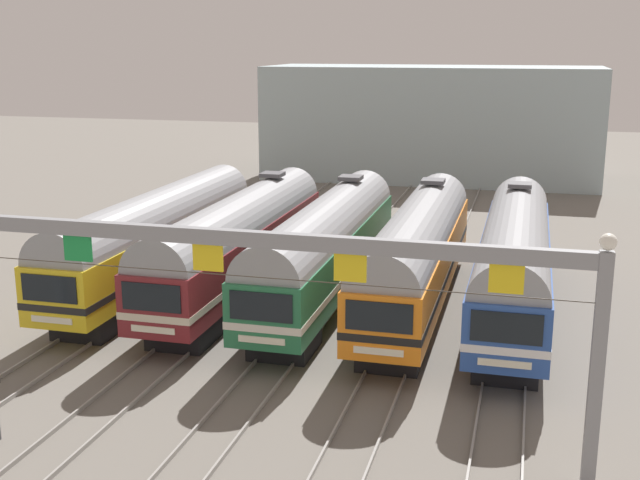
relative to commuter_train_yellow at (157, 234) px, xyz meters
The scene contains 9 objects.
ground_plane 8.69m from the commuter_train_yellow, ahead, with size 160.00×160.00×0.00m, color slate.
track_bed 19.09m from the commuter_train_yellow, 64.08° to the left, with size 18.04×70.00×0.15m.
commuter_train_yellow is the anchor object (origin of this frame).
commuter_train_maroon 4.13m from the commuter_train_yellow, ahead, with size 2.88×18.06×5.05m.
commuter_train_green 8.27m from the commuter_train_yellow, ahead, with size 2.88×18.06×5.05m.
commuter_train_orange 12.40m from the commuter_train_yellow, ahead, with size 2.88×18.06×5.05m.
commuter_train_blue 16.53m from the commuter_train_yellow, ahead, with size 2.88×18.06×5.05m.
catenary_gantry 16.03m from the commuter_train_yellow, 58.51° to the right, with size 21.77×0.44×6.97m.
maintenance_building 37.16m from the commuter_train_yellow, 76.86° to the left, with size 28.13×10.00×9.60m, color #9EB2B7.
Camera 1 is at (8.68, -33.98, 11.54)m, focal length 45.19 mm.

